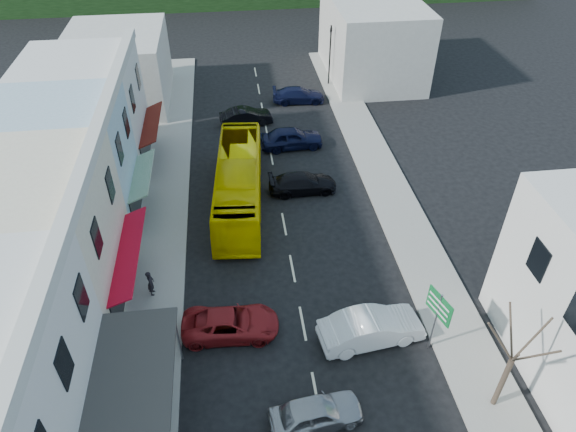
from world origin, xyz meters
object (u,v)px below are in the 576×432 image
at_px(direction_sign, 435,322).
at_px(car_silver, 316,412).
at_px(car_white, 371,330).
at_px(car_red, 231,323).
at_px(pedestrian_left, 150,282).
at_px(traffic_signal, 330,56).
at_px(bus, 239,183).
at_px(street_tree, 512,360).

bearing_deg(direction_sign, car_silver, -169.65).
height_order(car_white, car_red, same).
xyz_separation_m(car_red, pedestrian_left, (-4.04, 3.01, 0.30)).
height_order(car_silver, direction_sign, direction_sign).
height_order(car_red, traffic_signal, traffic_signal).
xyz_separation_m(bus, traffic_signal, (9.20, 17.54, 1.23)).
bearing_deg(car_red, traffic_signal, -16.75).
bearing_deg(car_white, direction_sign, -114.67).
xyz_separation_m(direction_sign, traffic_signal, (0.80, 30.29, 0.95)).
relative_size(car_red, pedestrian_left, 2.71).
distance_m(car_silver, traffic_signal, 34.17).
bearing_deg(street_tree, traffic_signal, 91.60).
xyz_separation_m(pedestrian_left, direction_sign, (13.43, -5.09, 0.82)).
distance_m(bus, street_tree, 19.05).
distance_m(bus, traffic_signal, 19.85).
distance_m(car_white, direction_sign, 3.03).
height_order(street_tree, traffic_signal, street_tree).
relative_size(pedestrian_left, direction_sign, 0.47).
xyz_separation_m(car_silver, street_tree, (7.78, -0.17, 2.46)).
xyz_separation_m(car_white, street_tree, (4.44, -4.11, 2.46)).
relative_size(car_red, traffic_signal, 0.83).
bearing_deg(car_red, bus, -2.18).
bearing_deg(car_red, pedestrian_left, 56.41).
bearing_deg(direction_sign, traffic_signal, 71.53).
bearing_deg(street_tree, bus, 122.31).
distance_m(car_red, traffic_signal, 30.07).
xyz_separation_m(car_red, street_tree, (11.13, -5.37, 2.46)).
bearing_deg(car_white, bus, 17.71).
height_order(car_silver, pedestrian_left, pedestrian_left).
height_order(car_white, direction_sign, direction_sign).
relative_size(car_white, pedestrian_left, 2.59).
bearing_deg(pedestrian_left, traffic_signal, -31.65).
distance_m(car_red, direction_sign, 9.69).
bearing_deg(traffic_signal, street_tree, 116.01).
bearing_deg(traffic_signal, direction_sign, 112.90).
relative_size(bus, pedestrian_left, 6.82).
xyz_separation_m(car_silver, traffic_signal, (6.84, 33.41, 2.08)).
relative_size(bus, direction_sign, 3.18).
bearing_deg(car_silver, car_red, 25.17).
bearing_deg(traffic_signal, car_white, 107.65).
xyz_separation_m(car_red, direction_sign, (9.39, -2.08, 1.12)).
relative_size(pedestrian_left, traffic_signal, 0.31).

